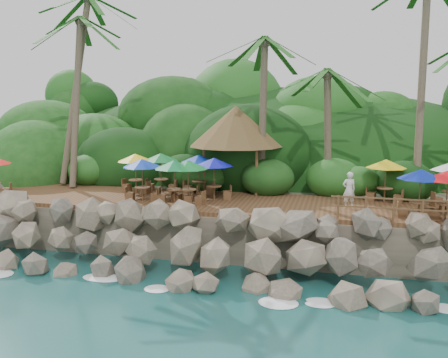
# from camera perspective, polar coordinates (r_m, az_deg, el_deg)

# --- Properties ---
(ground) EXTENTS (140.00, 140.00, 0.00)m
(ground) POSITION_cam_1_polar(r_m,az_deg,el_deg) (18.97, -4.33, -13.12)
(ground) COLOR #19514F
(ground) RESTS_ON ground
(land_base) EXTENTS (32.00, 25.20, 2.10)m
(land_base) POSITION_cam_1_polar(r_m,az_deg,el_deg) (33.69, 3.95, -1.25)
(land_base) COLOR gray
(land_base) RESTS_ON ground
(jungle_hill) EXTENTS (44.80, 28.00, 15.40)m
(jungle_hill) POSITION_cam_1_polar(r_m,az_deg,el_deg) (41.18, 5.66, -0.81)
(jungle_hill) COLOR #143811
(jungle_hill) RESTS_ON ground
(seawall) EXTENTS (29.00, 4.00, 2.30)m
(seawall) POSITION_cam_1_polar(r_m,az_deg,el_deg) (20.38, -2.64, -8.05)
(seawall) COLOR gray
(seawall) RESTS_ON ground
(terrace) EXTENTS (26.00, 5.00, 0.20)m
(terrace) POSITION_cam_1_polar(r_m,az_deg,el_deg) (23.85, -0.00, -2.85)
(terrace) COLOR brown
(terrace) RESTS_ON land_base
(jungle_foliage) EXTENTS (44.00, 16.00, 12.00)m
(jungle_foliage) POSITION_cam_1_polar(r_m,az_deg,el_deg) (32.94, 3.64, -3.36)
(jungle_foliage) COLOR #143811
(jungle_foliage) RESTS_ON ground
(foam_line) EXTENTS (25.20, 0.80, 0.06)m
(foam_line) POSITION_cam_1_polar(r_m,az_deg,el_deg) (19.22, -4.05, -12.71)
(foam_line) COLOR white
(foam_line) RESTS_ON ground
(palms) EXTENTS (27.38, 6.85, 12.16)m
(palms) POSITION_cam_1_polar(r_m,az_deg,el_deg) (26.06, 4.71, 18.03)
(palms) COLOR brown
(palms) RESTS_ON ground
(palapa) EXTENTS (5.10, 5.10, 4.60)m
(palapa) POSITION_cam_1_polar(r_m,az_deg,el_deg) (26.50, 1.39, 6.22)
(palapa) COLOR brown
(palapa) RESTS_ON ground
(dining_clusters) EXTENTS (24.20, 5.13, 2.09)m
(dining_clusters) POSITION_cam_1_polar(r_m,az_deg,el_deg) (23.41, 1.19, 1.48)
(dining_clusters) COLOR brown
(dining_clusters) RESTS_ON terrace
(railing) EXTENTS (7.20, 0.10, 1.00)m
(railing) POSITION_cam_1_polar(r_m,az_deg,el_deg) (21.05, 22.25, -3.24)
(railing) COLOR brown
(railing) RESTS_ON terrace
(waiter) EXTENTS (0.71, 0.58, 1.68)m
(waiter) POSITION_cam_1_polar(r_m,az_deg,el_deg) (22.94, 14.42, -1.24)
(waiter) COLOR silver
(waiter) RESTS_ON terrace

